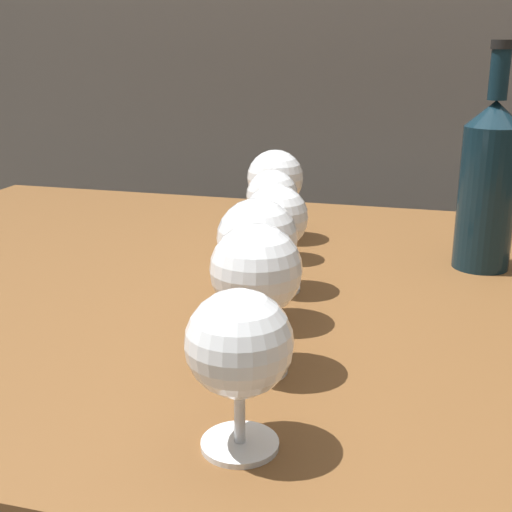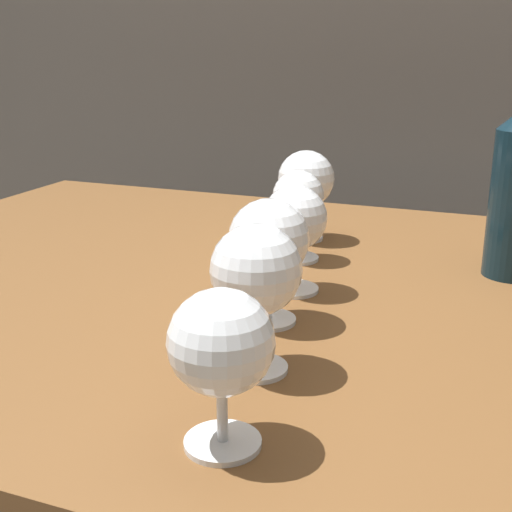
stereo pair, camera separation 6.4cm
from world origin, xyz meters
name	(u,v)px [view 1 (the left image)]	position (x,y,z in m)	size (l,w,h in m)	color
dining_table	(298,337)	(0.00, 0.00, 0.64)	(1.52, 0.98, 0.72)	brown
wine_glass_cabernet	(239,347)	(0.03, -0.38, 0.80)	(0.08, 0.08, 0.13)	white
wine_glass_merlot	(256,273)	(0.01, -0.25, 0.82)	(0.09, 0.09, 0.15)	white
wine_glass_rose	(257,241)	(-0.02, -0.13, 0.81)	(0.09, 0.09, 0.15)	white
wine_glass_port	(276,221)	(-0.03, -0.02, 0.81)	(0.08, 0.08, 0.14)	white
wine_glass_chardonnay	(272,198)	(-0.06, 0.11, 0.81)	(0.08, 0.08, 0.13)	white
wine_glass_white	(275,179)	(-0.09, 0.22, 0.81)	(0.09, 0.09, 0.15)	white
wine_bottle	(488,183)	(0.23, 0.15, 0.84)	(0.08, 0.08, 0.31)	#0F232D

